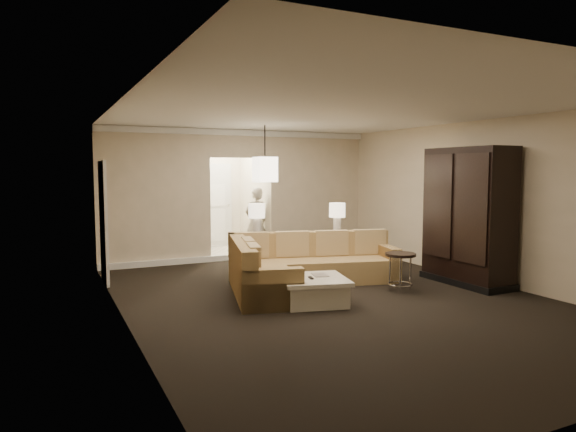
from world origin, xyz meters
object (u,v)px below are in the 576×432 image
coffee_table (313,290)px  armoire (468,219)px  sectional_sofa (298,266)px  console_table (297,250)px  drink_table (400,264)px  person (256,218)px

coffee_table → armoire: bearing=0.2°
coffee_table → sectional_sofa: bearing=74.9°
console_table → sectional_sofa: bearing=-96.1°
coffee_table → drink_table: drink_table is taller
sectional_sofa → drink_table: bearing=-20.9°
armoire → person: size_ratio=1.35×
console_table → armoire: (2.24, -1.98, 0.66)m
console_table → armoire: bearing=-22.0°
sectional_sofa → coffee_table: bearing=-90.6°
sectional_sofa → armoire: (2.70, -1.02, 0.77)m
armoire → console_table: bearing=138.6°
sectional_sofa → person: (0.56, 3.26, 0.51)m
armoire → drink_table: bearing=177.4°
coffee_table → console_table: bearing=69.7°
console_table → drink_table: bearing=-45.7°
console_table → armoire: size_ratio=0.85×
drink_table → person: person is taller
console_table → drink_table: 2.11m
drink_table → sectional_sofa: bearing=144.6°
coffee_table → drink_table: size_ratio=1.87×
person → sectional_sofa: bearing=68.9°
sectional_sofa → person: 3.35m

